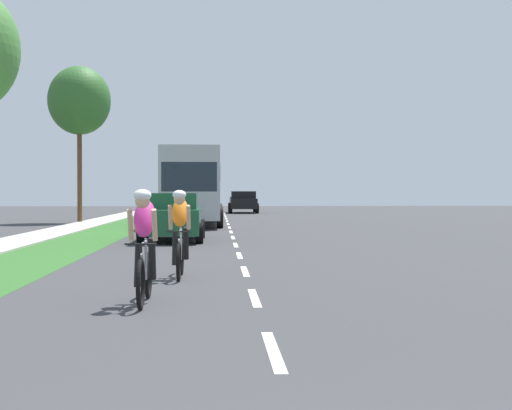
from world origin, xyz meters
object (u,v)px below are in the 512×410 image
object	(u,v)px
sedan_dark_green	(173,217)
street_tree_far	(79,101)
cyclist_trailing	(180,233)
bus_silver	(194,184)
cyclist_lead	(144,245)
pickup_black	(243,202)

from	to	relation	value
sedan_dark_green	street_tree_far	size ratio (longest dim) A/B	0.54
cyclist_trailing	bus_silver	distance (m)	21.93
sedan_dark_green	cyclist_lead	bearing A→B (deg)	-88.22
cyclist_lead	pickup_black	size ratio (longest dim) A/B	0.34
cyclist_trailing	sedan_dark_green	world-z (taller)	cyclist_trailing
cyclist_trailing	cyclist_lead	bearing A→B (deg)	-96.43
pickup_black	street_tree_far	distance (m)	20.06
cyclist_trailing	sedan_dark_green	bearing A→B (deg)	94.20
pickup_black	street_tree_far	size ratio (longest dim) A/B	0.64
cyclist_lead	cyclist_trailing	distance (m)	3.01
bus_silver	pickup_black	bearing A→B (deg)	80.93
pickup_black	bus_silver	bearing A→B (deg)	-99.07
cyclist_lead	bus_silver	bearing A→B (deg)	90.28
cyclist_lead	cyclist_trailing	world-z (taller)	same
sedan_dark_green	bus_silver	distance (m)	11.86
bus_silver	pickup_black	distance (m)	19.68
bus_silver	pickup_black	world-z (taller)	bus_silver
cyclist_trailing	street_tree_far	bearing A→B (deg)	104.74
cyclist_trailing	pickup_black	world-z (taller)	pickup_black
pickup_black	cyclist_lead	bearing A→B (deg)	-93.84
cyclist_lead	pickup_black	distance (m)	44.38
bus_silver	pickup_black	size ratio (longest dim) A/B	2.27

